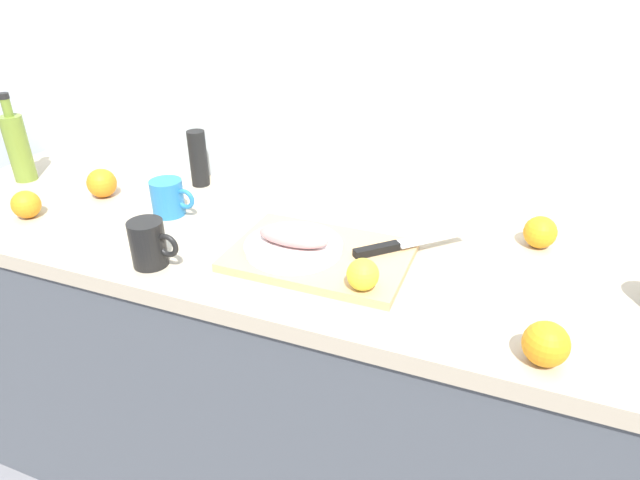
{
  "coord_description": "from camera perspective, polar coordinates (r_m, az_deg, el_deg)",
  "views": [
    {
      "loc": [
        0.55,
        -1.03,
        1.52
      ],
      "look_at": [
        0.16,
        -0.05,
        0.95
      ],
      "focal_mm": 30.06,
      "sensor_mm": 36.0,
      "label": 1
    }
  ],
  "objects": [
    {
      "name": "orange_0",
      "position": [
        1.36,
        22.39,
        0.78
      ],
      "size": [
        0.08,
        0.08,
        0.08
      ],
      "primitive_type": "sphere",
      "color": "orange",
      "rests_on": "kitchen_counter"
    },
    {
      "name": "pepper_mill",
      "position": [
        1.62,
        -12.83,
        8.46
      ],
      "size": [
        0.05,
        0.05,
        0.16
      ],
      "primitive_type": "cylinder",
      "color": "black",
      "rests_on": "kitchen_counter"
    },
    {
      "name": "orange_2",
      "position": [
        0.99,
        22.91,
        -10.15
      ],
      "size": [
        0.08,
        0.08,
        0.08
      ],
      "primitive_type": "sphere",
      "color": "orange",
      "rests_on": "kitchen_counter"
    },
    {
      "name": "chef_knife",
      "position": [
        1.23,
        8.22,
        -0.55
      ],
      "size": [
        0.23,
        0.22,
        0.02
      ],
      "rotation": [
        0.0,
        0.0,
        0.77
      ],
      "color": "silver",
      "rests_on": "cutting_board"
    },
    {
      "name": "white_plate",
      "position": [
        1.22,
        -2.84,
        -0.7
      ],
      "size": [
        0.22,
        0.22,
        0.01
      ],
      "primitive_type": "cylinder",
      "color": "white",
      "rests_on": "cutting_board"
    },
    {
      "name": "back_wall",
      "position": [
        1.48,
        -0.59,
        18.07
      ],
      "size": [
        3.2,
        0.05,
        2.5
      ],
      "primitive_type": "cube",
      "color": "silver",
      "rests_on": "ground_plane"
    },
    {
      "name": "orange_1",
      "position": [
        1.59,
        -28.81,
        3.34
      ],
      "size": [
        0.07,
        0.07,
        0.07
      ],
      "primitive_type": "sphere",
      "color": "orange",
      "rests_on": "kitchen_counter"
    },
    {
      "name": "cutting_board",
      "position": [
        1.21,
        0.0,
        -1.65
      ],
      "size": [
        0.4,
        0.27,
        0.02
      ],
      "primitive_type": "cube",
      "color": "tan",
      "rests_on": "kitchen_counter"
    },
    {
      "name": "kitchen_counter",
      "position": [
        1.58,
        -4.99,
        -14.13
      ],
      "size": [
        2.0,
        0.6,
        0.9
      ],
      "color": "#4C5159",
      "rests_on": "ground_plane"
    },
    {
      "name": "olive_oil_bottle",
      "position": [
        1.84,
        -29.48,
        8.68
      ],
      "size": [
        0.06,
        0.06,
        0.26
      ],
      "color": "olive",
      "rests_on": "kitchen_counter"
    },
    {
      "name": "orange_3",
      "position": [
        1.64,
        -22.22,
        5.63
      ],
      "size": [
        0.08,
        0.08,
        0.08
      ],
      "primitive_type": "sphere",
      "color": "orange",
      "rests_on": "kitchen_counter"
    },
    {
      "name": "fish_fillet",
      "position": [
        1.2,
        -2.87,
        0.35
      ],
      "size": [
        0.17,
        0.07,
        0.04
      ],
      "primitive_type": "ellipsoid",
      "color": "tan",
      "rests_on": "white_plate"
    },
    {
      "name": "lemon_0",
      "position": [
        1.07,
        4.58,
        -3.67
      ],
      "size": [
        0.07,
        0.07,
        0.07
      ],
      "primitive_type": "sphere",
      "color": "yellow",
      "rests_on": "cutting_board"
    },
    {
      "name": "coffee_mug_2",
      "position": [
        1.23,
        -17.74,
        -0.37
      ],
      "size": [
        0.12,
        0.08,
        0.11
      ],
      "color": "black",
      "rests_on": "kitchen_counter"
    },
    {
      "name": "ground_plane",
      "position": [
        1.92,
        -4.37,
        -24.05
      ],
      "size": [
        12.0,
        12.0,
        0.0
      ],
      "primitive_type": "plane",
      "color": "slate"
    },
    {
      "name": "coffee_mug_0",
      "position": [
        1.46,
        -15.84,
        4.36
      ],
      "size": [
        0.12,
        0.08,
        0.1
      ],
      "color": "#2672B2",
      "rests_on": "kitchen_counter"
    }
  ]
}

